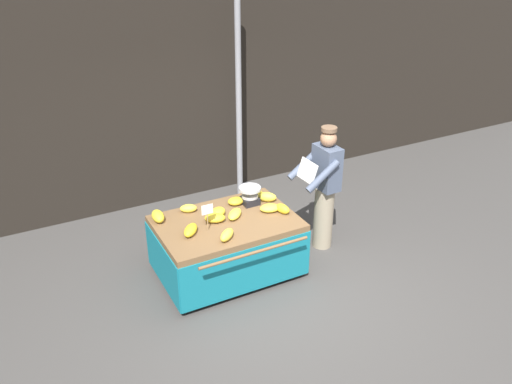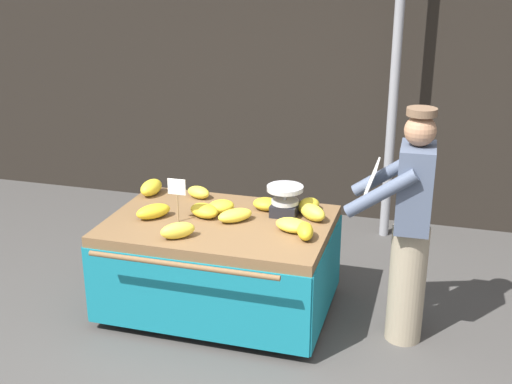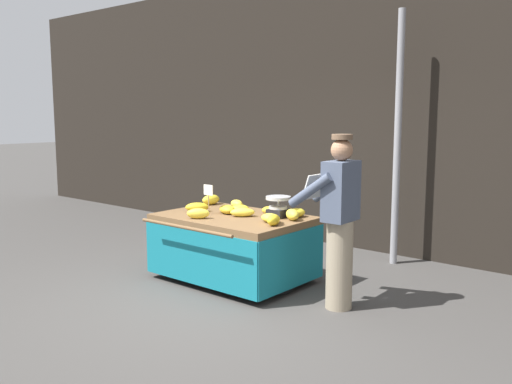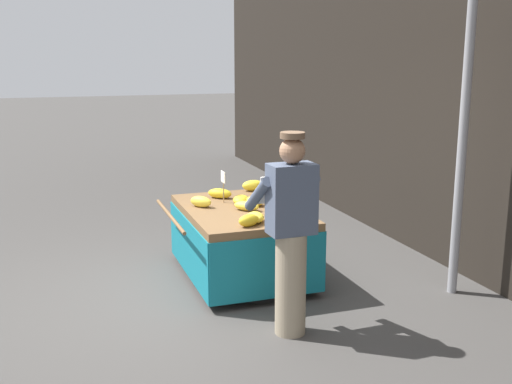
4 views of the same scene
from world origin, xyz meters
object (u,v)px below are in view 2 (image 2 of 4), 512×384
vendor_person (409,227)px  banana_bunch_9 (292,225)px  price_sign (177,191)px  banana_bunch_7 (309,205)px  banana_cart (219,245)px  banana_bunch_3 (178,230)px  banana_bunch_2 (235,215)px  banana_bunch_8 (151,187)px  banana_bunch_10 (221,207)px  banana_bunch_5 (305,231)px  banana_bunch_1 (313,212)px  street_pole (395,77)px  banana_bunch_6 (266,204)px  banana_bunch_0 (153,211)px  banana_bunch_4 (204,211)px  banana_bunch_11 (199,192)px  weighing_scale (285,201)px

vendor_person → banana_bunch_9: bearing=-178.2°
price_sign → banana_bunch_7: (0.90, 0.48, -0.20)m
banana_cart → banana_bunch_9: 0.63m
banana_bunch_3 → vendor_person: vendor_person is taller
banana_bunch_2 → banana_bunch_7: banana_bunch_7 is taller
banana_bunch_8 → banana_bunch_10: banana_bunch_8 is taller
banana_bunch_5 → banana_bunch_1: bearing=93.5°
banana_bunch_5 → banana_bunch_7: 0.53m
street_pole → banana_bunch_3: 2.68m
banana_bunch_5 → banana_bunch_10: size_ratio=1.00×
banana_bunch_2 → banana_bunch_6: banana_bunch_2 is taller
banana_bunch_3 → banana_bunch_8: size_ratio=0.96×
banana_bunch_1 → banana_bunch_3: 1.04m
banana_bunch_0 → banana_bunch_2: size_ratio=1.00×
banana_bunch_0 → banana_bunch_7: bearing=22.7°
banana_cart → banana_bunch_7: (0.61, 0.37, 0.25)m
street_pole → banana_bunch_7: size_ratio=12.81×
banana_bunch_4 → banana_bunch_6: 0.50m
vendor_person → street_pole: bearing=99.5°
banana_bunch_0 → banana_bunch_6: 0.88m
vendor_person → banana_bunch_5: bearing=-169.6°
street_pole → price_sign: street_pole is taller
banana_bunch_6 → banana_bunch_11: (-0.61, 0.10, 0.00)m
vendor_person → banana_bunch_3: bearing=-166.8°
banana_bunch_2 → banana_bunch_4: (-0.25, 0.02, 0.00)m
vendor_person → weighing_scale: bearing=164.2°
banana_bunch_0 → vendor_person: bearing=2.2°
banana_bunch_2 → price_sign: bearing=-162.4°
banana_cart → banana_bunch_11: bearing=127.7°
banana_bunch_3 → banana_bunch_11: banana_bunch_3 is taller
weighing_scale → banana_bunch_2: 0.41m
banana_bunch_7 → vendor_person: bearing=-26.3°
banana_bunch_0 → banana_bunch_3: banana_bunch_3 is taller
banana_bunch_7 → vendor_person: (0.79, -0.39, 0.07)m
banana_bunch_3 → banana_cart: bearing=66.2°
banana_bunch_9 → banana_bunch_8: bearing=162.0°
street_pole → banana_bunch_0: 2.62m
banana_bunch_0 → banana_bunch_4: (0.36, 0.13, -0.00)m
banana_bunch_4 → banana_bunch_6: (0.41, 0.28, -0.00)m
banana_bunch_0 → banana_bunch_6: bearing=27.9°
price_sign → banana_bunch_9: price_sign is taller
banana_bunch_7 → banana_bunch_9: (-0.03, -0.42, -0.00)m
banana_bunch_9 → banana_bunch_11: (-0.90, 0.46, 0.00)m
banana_bunch_5 → banana_bunch_9: bearing=139.1°
banana_bunch_2 → banana_bunch_10: size_ratio=1.31×
weighing_scale → banana_bunch_8: size_ratio=1.07×
weighing_scale → banana_bunch_6: bearing=157.4°
banana_bunch_4 → vendor_person: vendor_person is taller
banana_bunch_11 → price_sign: bearing=-86.0°
weighing_scale → banana_bunch_10: (-0.49, -0.09, -0.07)m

